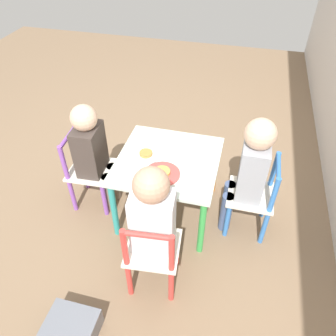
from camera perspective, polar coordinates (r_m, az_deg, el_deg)
name	(u,v)px	position (r m, az deg, el deg)	size (l,w,h in m)	color
ground_plane	(168,210)	(2.17, 0.00, -7.32)	(6.00, 6.00, 0.00)	#7F664C
kids_table	(168,168)	(1.91, 0.00, 0.05)	(0.58, 0.58, 0.43)	silver
chair_purple	(88,171)	(2.12, -13.78, -0.55)	(0.27, 0.27, 0.52)	silver
chair_red	(152,254)	(1.66, -2.74, -14.67)	(0.28, 0.28, 0.52)	silver
chair_blue	(254,197)	(1.96, 14.78, -4.95)	(0.26, 0.26, 0.52)	silver
child_front	(93,150)	(1.99, -12.93, 3.00)	(0.21, 0.21, 0.73)	#7A6B5B
child_right	(153,218)	(1.54, -2.56, -8.63)	(0.22, 0.21, 0.76)	#38383D
child_back	(250,169)	(1.82, 14.02, -0.11)	(0.20, 0.22, 0.77)	#4C608E
plate_front	(146,155)	(1.89, -3.86, 2.32)	(0.17, 0.17, 0.03)	white
plate_right	(162,173)	(1.77, -1.05, -0.92)	(0.20, 0.20, 0.03)	#E54C47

